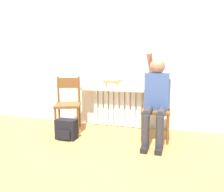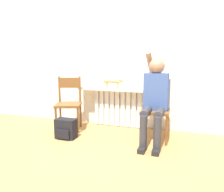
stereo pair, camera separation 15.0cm
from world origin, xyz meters
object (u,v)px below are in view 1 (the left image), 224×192
(chair_right, at_px, (156,108))
(person, at_px, (156,95))
(backpack, at_px, (66,129))
(cat, at_px, (113,81))
(chair_left, at_px, (68,103))

(chair_right, xyz_separation_m, person, (0.00, -0.12, 0.21))
(backpack, bearing_deg, cat, 56.21)
(chair_left, xyz_separation_m, chair_right, (1.45, 0.00, 0.00))
(backpack, bearing_deg, chair_right, 17.95)
(chair_left, xyz_separation_m, person, (1.45, -0.11, 0.21))
(chair_left, distance_m, cat, 0.84)
(person, xyz_separation_m, cat, (-0.77, 0.46, 0.15))
(chair_left, relative_size, chair_right, 1.00)
(chair_right, height_order, person, person)
(chair_left, height_order, cat, cat)
(chair_left, xyz_separation_m, backpack, (0.18, -0.41, -0.32))
(chair_left, relative_size, cat, 1.83)
(person, distance_m, cat, 0.91)
(chair_left, bearing_deg, backpack, -87.31)
(chair_left, xyz_separation_m, cat, (0.68, 0.34, 0.36))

